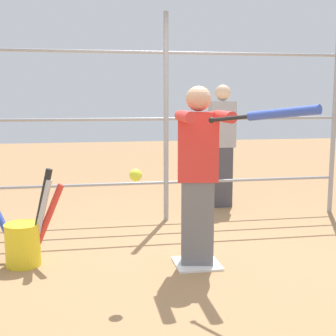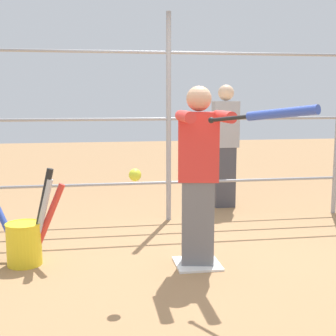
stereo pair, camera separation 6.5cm
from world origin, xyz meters
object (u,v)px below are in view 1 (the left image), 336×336
bat_bucket (25,239)px  baseball_bat_swinging (273,114)px  bystander_behind_fence (222,144)px  softball_in_flight (136,175)px  batter (198,171)px

bat_bucket → baseball_bat_swinging: bearing=147.4°
bystander_behind_fence → baseball_bat_swinging: bearing=79.4°
baseball_bat_swinging → softball_in_flight: 1.11m
softball_in_flight → bat_bucket: bearing=-38.9°
bat_bucket → bystander_behind_fence: size_ratio=0.53×
baseball_bat_swinging → bat_bucket: (1.83, -1.17, -1.15)m
baseball_bat_swinging → bystander_behind_fence: size_ratio=0.49×
batter → bat_bucket: batter is taller
baseball_bat_swinging → bat_bucket: baseball_bat_swinging is taller
bat_bucket → softball_in_flight: bearing=141.1°
bystander_behind_fence → softball_in_flight: bearing=60.8°
batter → softball_in_flight: batter is taller
batter → bat_bucket: (1.53, -0.29, -0.62)m
baseball_bat_swinging → softball_in_flight: bearing=-25.2°
batter → bystander_behind_fence: bearing=-111.8°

